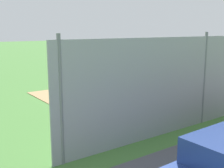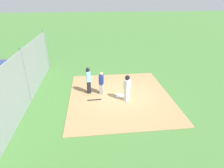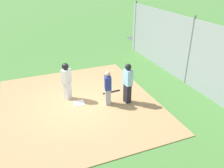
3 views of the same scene
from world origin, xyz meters
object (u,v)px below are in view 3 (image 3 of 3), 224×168
at_px(baseball_bat, 111,92).
at_px(parked_car_silver, 202,44).
at_px(catcher, 108,88).
at_px(umpire, 128,83).
at_px(home_plate, 79,103).
at_px(runner, 66,79).

relative_size(baseball_bat, parked_car_silver, 0.19).
distance_m(catcher, umpire, 0.85).
bearing_deg(catcher, parked_car_silver, -140.40).
height_order(catcher, parked_car_silver, catcher).
xyz_separation_m(baseball_bat, parked_car_silver, (3.15, -7.98, 0.55)).
relative_size(umpire, parked_car_silver, 0.40).
relative_size(home_plate, catcher, 0.29).
relative_size(runner, parked_car_silver, 0.38).
bearing_deg(parked_car_silver, catcher, -72.08).
height_order(runner, parked_car_silver, runner).
bearing_deg(home_plate, baseball_bat, -77.07).
distance_m(catcher, parked_car_silver, 9.39).
bearing_deg(home_plate, catcher, -113.29).
xyz_separation_m(runner, parked_car_silver, (2.93, -9.96, -0.38)).
height_order(catcher, umpire, umpire).
relative_size(catcher, parked_car_silver, 0.34).
distance_m(home_plate, baseball_bat, 1.70).
relative_size(catcher, runner, 0.90).
bearing_deg(home_plate, runner, 28.98).
bearing_deg(umpire, baseball_bat, -82.10).
xyz_separation_m(runner, baseball_bat, (-0.22, -1.99, -0.93)).
bearing_deg(runner, home_plate, -7.93).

